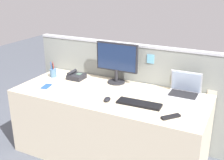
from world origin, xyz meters
The scene contains 11 objects.
ground_plane centered at (0.00, 0.00, 0.00)m, with size 10.00×10.00×0.00m, color #4C515B.
desk centered at (0.00, 0.00, 0.36)m, with size 1.93×0.82×0.71m, color beige.
cubicle_divider centered at (0.00, 0.45, 0.57)m, with size 2.30×0.07×1.13m.
desktop_monitor centered at (-0.07, 0.30, 0.97)m, with size 0.47×0.19×0.44m.
laptop centered at (0.67, 0.27, 0.77)m, with size 0.30×0.25×0.23m.
desk_phone centered at (-0.53, 0.20, 0.75)m, with size 0.17×0.17×0.09m.
keyboard_main centered at (0.36, -0.13, 0.72)m, with size 0.41×0.13×0.02m, color black.
computer_mouse_right_hand centered at (0.07, -0.18, 0.73)m, with size 0.06×0.10×0.03m, color black.
pen_cup centered at (-0.80, 0.14, 0.76)m, with size 0.08×0.08×0.18m.
cell_phone_blue_case centered at (-0.67, -0.15, 0.72)m, with size 0.07×0.14×0.01m, color blue.
tv_remote centered at (0.69, -0.25, 0.72)m, with size 0.04×0.17×0.02m, color black.
Camera 1 is at (1.17, -2.30, 1.80)m, focal length 45.00 mm.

